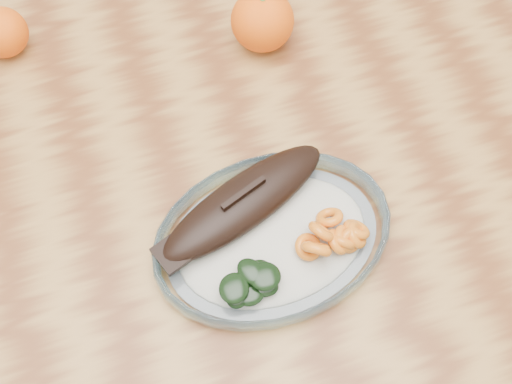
{
  "coord_description": "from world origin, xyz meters",
  "views": [
    {
      "loc": [
        -0.02,
        -0.39,
        1.45
      ],
      "look_at": [
        0.09,
        -0.07,
        0.77
      ],
      "focal_mm": 45.0,
      "sensor_mm": 36.0,
      "label": 1
    }
  ],
  "objects_px": {
    "plated_meal": "(271,236)",
    "orange_right": "(262,21)",
    "dining_table": "(178,203)",
    "orange_left": "(2,32)"
  },
  "relations": [
    {
      "from": "dining_table",
      "to": "plated_meal",
      "type": "xyz_separation_m",
      "value": [
        0.09,
        -0.13,
        0.12
      ]
    },
    {
      "from": "plated_meal",
      "to": "orange_right",
      "type": "xyz_separation_m",
      "value": [
        0.09,
        0.29,
        0.02
      ]
    },
    {
      "from": "dining_table",
      "to": "orange_right",
      "type": "xyz_separation_m",
      "value": [
        0.18,
        0.15,
        0.14
      ]
    },
    {
      "from": "plated_meal",
      "to": "orange_right",
      "type": "distance_m",
      "value": 0.3
    },
    {
      "from": "dining_table",
      "to": "orange_left",
      "type": "xyz_separation_m",
      "value": [
        -0.16,
        0.25,
        0.13
      ]
    },
    {
      "from": "plated_meal",
      "to": "orange_left",
      "type": "distance_m",
      "value": 0.46
    },
    {
      "from": "plated_meal",
      "to": "orange_right",
      "type": "bearing_deg",
      "value": 70.92
    },
    {
      "from": "plated_meal",
      "to": "dining_table",
      "type": "bearing_deg",
      "value": 121.47
    },
    {
      "from": "dining_table",
      "to": "orange_right",
      "type": "height_order",
      "value": "orange_right"
    },
    {
      "from": "dining_table",
      "to": "orange_left",
      "type": "height_order",
      "value": "orange_left"
    }
  ]
}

